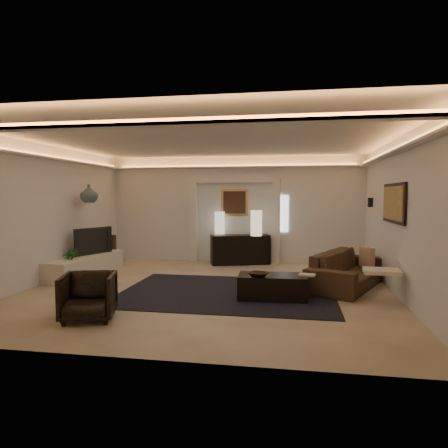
% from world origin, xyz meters
% --- Properties ---
extents(floor, '(7.00, 7.00, 0.00)m').
position_xyz_m(floor, '(0.00, 0.00, 0.00)').
color(floor, beige).
rests_on(floor, ground).
extents(ceiling, '(7.00, 7.00, 0.00)m').
position_xyz_m(ceiling, '(0.00, 0.00, 2.90)').
color(ceiling, white).
rests_on(ceiling, ground).
extents(wall_back, '(7.00, 0.00, 7.00)m').
position_xyz_m(wall_back, '(0.00, 3.50, 1.45)').
color(wall_back, silver).
rests_on(wall_back, ground).
extents(wall_front, '(7.00, 0.00, 7.00)m').
position_xyz_m(wall_front, '(0.00, -3.50, 1.45)').
color(wall_front, silver).
rests_on(wall_front, ground).
extents(wall_left, '(0.00, 7.00, 7.00)m').
position_xyz_m(wall_left, '(-3.50, 0.00, 1.45)').
color(wall_left, silver).
rests_on(wall_left, ground).
extents(wall_right, '(0.00, 7.00, 7.00)m').
position_xyz_m(wall_right, '(3.50, 0.00, 1.45)').
color(wall_right, silver).
rests_on(wall_right, ground).
extents(cove_soffit, '(7.00, 7.00, 0.04)m').
position_xyz_m(cove_soffit, '(0.00, 0.00, 2.62)').
color(cove_soffit, silver).
rests_on(cove_soffit, ceiling).
extents(daylight_slit, '(0.25, 0.03, 1.00)m').
position_xyz_m(daylight_slit, '(1.35, 3.48, 1.35)').
color(daylight_slit, white).
rests_on(daylight_slit, wall_back).
extents(area_rug, '(4.00, 3.00, 0.01)m').
position_xyz_m(area_rug, '(0.40, -0.20, 0.01)').
color(area_rug, black).
rests_on(area_rug, ground).
extents(pilaster_left, '(0.22, 0.20, 2.20)m').
position_xyz_m(pilaster_left, '(-1.15, 3.40, 1.10)').
color(pilaster_left, silver).
rests_on(pilaster_left, ground).
extents(pilaster_right, '(0.22, 0.20, 2.20)m').
position_xyz_m(pilaster_right, '(1.15, 3.40, 1.10)').
color(pilaster_right, silver).
rests_on(pilaster_right, ground).
extents(alcove_header, '(2.52, 0.20, 0.12)m').
position_xyz_m(alcove_header, '(0.00, 3.40, 2.25)').
color(alcove_header, silver).
rests_on(alcove_header, wall_back).
extents(painting_frame, '(0.74, 0.04, 0.74)m').
position_xyz_m(painting_frame, '(0.00, 3.47, 1.65)').
color(painting_frame, tan).
rests_on(painting_frame, wall_back).
extents(painting_canvas, '(0.62, 0.02, 0.62)m').
position_xyz_m(painting_canvas, '(0.00, 3.44, 1.65)').
color(painting_canvas, '#4C2D1E').
rests_on(painting_canvas, wall_back).
extents(art_panel_frame, '(0.04, 1.64, 0.74)m').
position_xyz_m(art_panel_frame, '(3.47, 0.30, 1.70)').
color(art_panel_frame, black).
rests_on(art_panel_frame, wall_right).
extents(art_panel_gold, '(0.02, 1.50, 0.62)m').
position_xyz_m(art_panel_gold, '(3.44, 0.30, 1.70)').
color(art_panel_gold, tan).
rests_on(art_panel_gold, wall_right).
extents(wall_sconce, '(0.12, 0.12, 0.22)m').
position_xyz_m(wall_sconce, '(3.38, 2.20, 1.68)').
color(wall_sconce, black).
rests_on(wall_sconce, wall_right).
extents(wall_niche, '(0.10, 0.55, 0.04)m').
position_xyz_m(wall_niche, '(-3.44, 1.40, 1.65)').
color(wall_niche, silver).
rests_on(wall_niche, wall_left).
extents(console, '(1.62, 0.95, 0.77)m').
position_xyz_m(console, '(0.22, 3.04, 0.40)').
color(console, '#2C201E').
rests_on(console, ground).
extents(lamp_left, '(0.36, 0.36, 0.61)m').
position_xyz_m(lamp_left, '(-0.38, 3.25, 1.09)').
color(lamp_left, beige).
rests_on(lamp_left, console).
extents(lamp_right, '(0.35, 0.35, 0.67)m').
position_xyz_m(lamp_right, '(0.66, 2.91, 1.09)').
color(lamp_right, '#FAE6BC').
rests_on(lamp_right, console).
extents(media_ledge, '(0.82, 2.46, 0.45)m').
position_xyz_m(media_ledge, '(-3.11, 0.94, 0.22)').
color(media_ledge, beige).
rests_on(media_ledge, ground).
extents(tv, '(1.07, 0.53, 0.63)m').
position_xyz_m(tv, '(-3.15, 1.26, 0.77)').
color(tv, black).
rests_on(tv, media_ledge).
extents(figurine, '(0.17, 0.17, 0.37)m').
position_xyz_m(figurine, '(-2.97, 2.14, 0.64)').
color(figurine, '#3B2A18').
rests_on(figurine, media_ledge).
extents(ginger_jar, '(0.45, 0.45, 0.43)m').
position_xyz_m(ginger_jar, '(-3.15, 1.25, 1.89)').
color(ginger_jar, '#425566').
rests_on(ginger_jar, wall_niche).
extents(plant, '(0.43, 0.43, 0.68)m').
position_xyz_m(plant, '(-3.15, 0.38, 0.34)').
color(plant, '#114110').
rests_on(plant, ground).
extents(sofa, '(2.59, 1.85, 0.71)m').
position_xyz_m(sofa, '(2.72, 0.70, 0.35)').
color(sofa, black).
rests_on(sofa, ground).
extents(throw_blanket, '(0.63, 0.52, 0.07)m').
position_xyz_m(throw_blanket, '(3.12, -0.49, 0.55)').
color(throw_blanket, white).
rests_on(throw_blanket, sofa).
extents(throw_pillow, '(0.27, 0.43, 0.42)m').
position_xyz_m(throw_pillow, '(3.15, 1.14, 0.55)').
color(throw_pillow, tan).
rests_on(throw_pillow, sofa).
extents(coffee_table, '(1.23, 0.71, 0.45)m').
position_xyz_m(coffee_table, '(1.27, -0.51, 0.20)').
color(coffee_table, black).
rests_on(coffee_table, ground).
extents(bowl, '(0.45, 0.45, 0.09)m').
position_xyz_m(bowl, '(1.04, -0.76, 0.45)').
color(bowl, black).
rests_on(bowl, coffee_table).
extents(magazine, '(0.31, 0.25, 0.03)m').
position_xyz_m(magazine, '(1.87, -0.50, 0.42)').
color(magazine, beige).
rests_on(magazine, coffee_table).
extents(armchair, '(0.93, 0.95, 0.70)m').
position_xyz_m(armchair, '(-1.35, -2.23, 0.35)').
color(armchair, black).
rests_on(armchair, ground).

